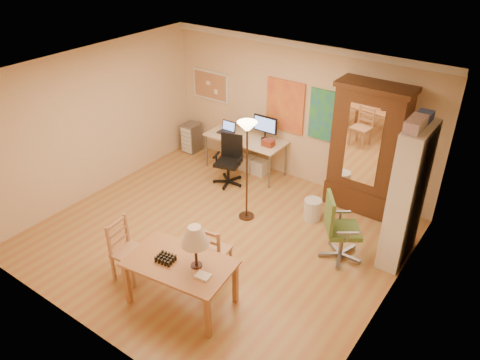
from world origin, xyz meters
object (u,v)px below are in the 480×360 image
Objects in this scene: armoire at (366,157)px; office_chair_black at (229,171)px; bookshelf at (407,197)px; dining_table at (185,256)px; computer_desk at (248,151)px; office_chair_green at (339,241)px.

office_chair_black is at bearing -163.89° from armoire.
bookshelf is at bearing -45.26° from armoire.
computer_desk is at bearing 112.58° from dining_table.
dining_table reaches higher than computer_desk.
armoire reaches higher than office_chair_black.
bookshelf is at bearing 36.43° from office_chair_green.
armoire is (2.41, 0.08, 0.55)m from computer_desk.
computer_desk is at bearing -178.06° from armoire.
armoire is (0.93, 3.65, 0.17)m from dining_table.
armoire is 1.45m from bookshelf.
bookshelf is at bearing -5.41° from office_chair_black.
bookshelf is (3.45, -0.33, 0.83)m from office_chair_black.
office_chair_green is 0.48× the size of armoire.
office_chair_black is 0.89× the size of office_chair_green.
dining_table is at bearing -62.99° from office_chair_black.
computer_desk is 0.75× the size of bookshelf.
computer_desk is (-1.48, 3.57, -0.38)m from dining_table.
computer_desk is 3.62m from bookshelf.
armoire is at bearing 16.11° from office_chair_black.
office_chair_green is 0.50× the size of bookshelf.
computer_desk is 0.71× the size of armoire.
office_chair_black is at bearing 162.55° from office_chair_green.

